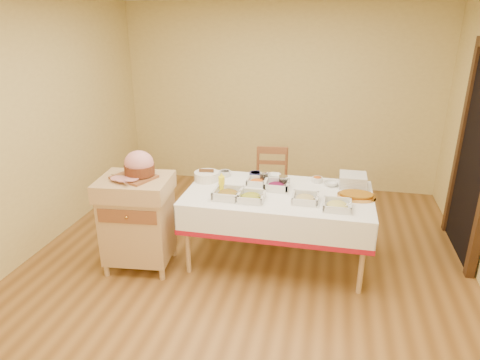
{
  "coord_description": "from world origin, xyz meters",
  "views": [
    {
      "loc": [
        0.76,
        -3.59,
        2.38
      ],
      "look_at": [
        -0.07,
        0.2,
        0.9
      ],
      "focal_mm": 32.0,
      "sensor_mm": 36.0,
      "label": 1
    }
  ],
  "objects_px": {
    "ham_on_board": "(138,166)",
    "preserve_jar_left": "(264,177)",
    "bread_basket": "(207,176)",
    "dining_chair": "(271,185)",
    "preserve_jar_right": "(283,182)",
    "mustard_bottle": "(222,183)",
    "plate_stack": "(353,180)",
    "dining_table": "(278,207)",
    "brass_platter": "(357,196)",
    "butcher_cart": "(138,217)"
  },
  "relations": [
    {
      "from": "ham_on_board",
      "to": "preserve_jar_left",
      "type": "distance_m",
      "value": 1.3
    },
    {
      "from": "bread_basket",
      "to": "dining_chair",
      "type": "bearing_deg",
      "value": 52.5
    },
    {
      "from": "preserve_jar_right",
      "to": "bread_basket",
      "type": "height_order",
      "value": "preserve_jar_right"
    },
    {
      "from": "mustard_bottle",
      "to": "plate_stack",
      "type": "xyz_separation_m",
      "value": [
        1.27,
        0.41,
        -0.02
      ]
    },
    {
      "from": "dining_table",
      "to": "brass_platter",
      "type": "bearing_deg",
      "value": 1.52
    },
    {
      "from": "ham_on_board",
      "to": "bread_basket",
      "type": "bearing_deg",
      "value": 46.93
    },
    {
      "from": "dining_table",
      "to": "dining_chair",
      "type": "height_order",
      "value": "dining_chair"
    },
    {
      "from": "preserve_jar_right",
      "to": "bread_basket",
      "type": "distance_m",
      "value": 0.82
    },
    {
      "from": "bread_basket",
      "to": "brass_platter",
      "type": "relative_size",
      "value": 0.72
    },
    {
      "from": "dining_chair",
      "to": "bread_basket",
      "type": "xyz_separation_m",
      "value": [
        -0.58,
        -0.76,
        0.34
      ]
    },
    {
      "from": "dining_chair",
      "to": "ham_on_board",
      "type": "relative_size",
      "value": 2.28
    },
    {
      "from": "dining_table",
      "to": "dining_chair",
      "type": "distance_m",
      "value": 0.96
    },
    {
      "from": "preserve_jar_left",
      "to": "preserve_jar_right",
      "type": "bearing_deg",
      "value": -28.54
    },
    {
      "from": "dining_chair",
      "to": "ham_on_board",
      "type": "height_order",
      "value": "ham_on_board"
    },
    {
      "from": "dining_table",
      "to": "preserve_jar_left",
      "type": "distance_m",
      "value": 0.39
    },
    {
      "from": "dining_table",
      "to": "preserve_jar_left",
      "type": "xyz_separation_m",
      "value": [
        -0.19,
        0.26,
        0.21
      ]
    },
    {
      "from": "dining_chair",
      "to": "mustard_bottle",
      "type": "xyz_separation_m",
      "value": [
        -0.35,
        -1.02,
        0.38
      ]
    },
    {
      "from": "brass_platter",
      "to": "plate_stack",
      "type": "bearing_deg",
      "value": 96.07
    },
    {
      "from": "preserve_jar_right",
      "to": "brass_platter",
      "type": "xyz_separation_m",
      "value": [
        0.72,
        -0.13,
        -0.03
      ]
    },
    {
      "from": "preserve_jar_left",
      "to": "bread_basket",
      "type": "distance_m",
      "value": 0.61
    },
    {
      "from": "ham_on_board",
      "to": "mustard_bottle",
      "type": "distance_m",
      "value": 0.82
    },
    {
      "from": "ham_on_board",
      "to": "brass_platter",
      "type": "distance_m",
      "value": 2.09
    },
    {
      "from": "ham_on_board",
      "to": "bread_basket",
      "type": "height_order",
      "value": "ham_on_board"
    },
    {
      "from": "dining_table",
      "to": "butcher_cart",
      "type": "distance_m",
      "value": 1.39
    },
    {
      "from": "preserve_jar_left",
      "to": "plate_stack",
      "type": "distance_m",
      "value": 0.91
    },
    {
      "from": "butcher_cart",
      "to": "plate_stack",
      "type": "distance_m",
      "value": 2.19
    },
    {
      "from": "dining_chair",
      "to": "mustard_bottle",
      "type": "bearing_deg",
      "value": -108.98
    },
    {
      "from": "dining_table",
      "to": "ham_on_board",
      "type": "distance_m",
      "value": 1.42
    },
    {
      "from": "preserve_jar_left",
      "to": "mustard_bottle",
      "type": "relative_size",
      "value": 0.58
    },
    {
      "from": "brass_platter",
      "to": "ham_on_board",
      "type": "bearing_deg",
      "value": -169.11
    },
    {
      "from": "butcher_cart",
      "to": "ham_on_board",
      "type": "relative_size",
      "value": 2.38
    },
    {
      "from": "dining_table",
      "to": "ham_on_board",
      "type": "relative_size",
      "value": 4.57
    },
    {
      "from": "dining_table",
      "to": "preserve_jar_left",
      "type": "height_order",
      "value": "preserve_jar_left"
    },
    {
      "from": "preserve_jar_right",
      "to": "mustard_bottle",
      "type": "xyz_separation_m",
      "value": [
        -0.58,
        -0.24,
        0.03
      ]
    },
    {
      "from": "preserve_jar_left",
      "to": "bread_basket",
      "type": "height_order",
      "value": "same"
    },
    {
      "from": "preserve_jar_left",
      "to": "bread_basket",
      "type": "xyz_separation_m",
      "value": [
        -0.6,
        -0.1,
        -0.0
      ]
    },
    {
      "from": "dining_chair",
      "to": "ham_on_board",
      "type": "xyz_separation_m",
      "value": [
        -1.09,
        -1.3,
        0.59
      ]
    },
    {
      "from": "bread_basket",
      "to": "plate_stack",
      "type": "distance_m",
      "value": 1.51
    },
    {
      "from": "dining_table",
      "to": "butcher_cart",
      "type": "bearing_deg",
      "value": -163.13
    },
    {
      "from": "preserve_jar_left",
      "to": "dining_chair",
      "type": "bearing_deg",
      "value": 91.27
    },
    {
      "from": "dining_table",
      "to": "preserve_jar_right",
      "type": "xyz_separation_m",
      "value": [
        0.03,
        0.14,
        0.22
      ]
    },
    {
      "from": "bread_basket",
      "to": "preserve_jar_left",
      "type": "bearing_deg",
      "value": 9.19
    },
    {
      "from": "mustard_bottle",
      "to": "bread_basket",
      "type": "distance_m",
      "value": 0.35
    },
    {
      "from": "preserve_jar_left",
      "to": "mustard_bottle",
      "type": "xyz_separation_m",
      "value": [
        -0.37,
        -0.36,
        0.04
      ]
    },
    {
      "from": "dining_table",
      "to": "butcher_cart",
      "type": "xyz_separation_m",
      "value": [
        -1.33,
        -0.4,
        -0.06
      ]
    },
    {
      "from": "preserve_jar_right",
      "to": "dining_table",
      "type": "bearing_deg",
      "value": -100.21
    },
    {
      "from": "bread_basket",
      "to": "plate_stack",
      "type": "xyz_separation_m",
      "value": [
        1.5,
        0.15,
        0.02
      ]
    },
    {
      "from": "dining_table",
      "to": "plate_stack",
      "type": "bearing_deg",
      "value": 24.05
    },
    {
      "from": "ham_on_board",
      "to": "preserve_jar_right",
      "type": "distance_m",
      "value": 1.44
    },
    {
      "from": "ham_on_board",
      "to": "brass_platter",
      "type": "xyz_separation_m",
      "value": [
        2.04,
        0.39,
        -0.28
      ]
    }
  ]
}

